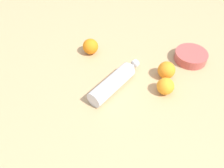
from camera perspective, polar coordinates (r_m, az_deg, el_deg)
name	(u,v)px	position (r m, az deg, el deg)	size (l,w,h in m)	color
ground_plane	(111,97)	(1.02, -0.24, -3.18)	(2.40, 2.40, 0.00)	tan
water_bottle	(115,81)	(1.04, 0.79, 0.70)	(0.25, 0.25, 0.07)	silver
orange_0	(166,70)	(1.11, 13.03, 3.30)	(0.08, 0.08, 0.08)	orange
orange_1	(165,86)	(1.04, 12.79, -0.52)	(0.08, 0.08, 0.08)	orange
orange_2	(90,46)	(1.22, -5.22, 9.03)	(0.08, 0.08, 0.08)	orange
ceramic_bowl	(191,56)	(1.24, 18.50, 6.38)	(0.16, 0.16, 0.05)	#B24C47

